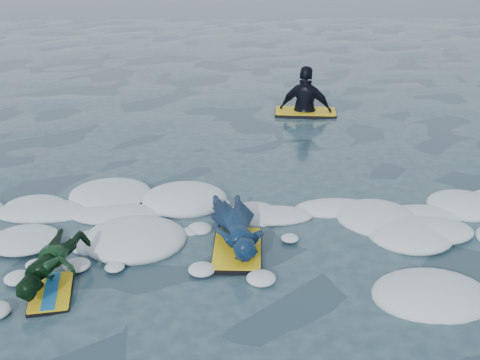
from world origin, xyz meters
name	(u,v)px	position (x,y,z in m)	size (l,w,h in m)	color
ground	(185,274)	(0.00, 0.00, 0.00)	(120.00, 120.00, 0.00)	#172537
foam_band	(189,230)	(0.00, 1.03, 0.00)	(12.00, 3.10, 0.30)	silver
prone_woman_unit	(237,229)	(0.58, 0.66, 0.20)	(0.74, 1.57, 0.39)	black
prone_child_unit	(54,267)	(-1.32, -0.19, 0.22)	(0.79, 1.21, 0.43)	black
waiting_rider_unit	(305,112)	(2.14, 6.10, 0.07)	(1.30, 0.81, 1.84)	black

